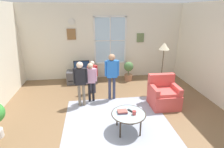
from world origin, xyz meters
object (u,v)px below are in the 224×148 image
(person_black_shirt, at_px, (81,79))
(floor_lamp, at_px, (164,51))
(person_pink_shirt, at_px, (91,78))
(armchair, at_px, (164,95))
(coffee_table, at_px, (129,115))
(potted_plant_by_window, at_px, (128,70))
(person_blue_shirt, at_px, (112,72))
(tv_stand, at_px, (82,77))
(remote_near_cup, at_px, (135,113))
(television, at_px, (82,66))
(cup, at_px, (134,113))
(person_red_shirt, at_px, (93,73))
(book_stack, at_px, (122,112))
(remote_near_books, at_px, (130,111))

(person_black_shirt, relative_size, floor_lamp, 0.78)
(person_pink_shirt, distance_m, floor_lamp, 2.37)
(armchair, height_order, coffee_table, armchair)
(potted_plant_by_window, bearing_deg, person_blue_shirt, -120.08)
(coffee_table, bearing_deg, tv_stand, 110.14)
(coffee_table, relative_size, remote_near_cup, 5.49)
(tv_stand, bearing_deg, floor_lamp, -25.53)
(floor_lamp, bearing_deg, television, 154.52)
(cup, bearing_deg, person_black_shirt, 131.58)
(tv_stand, xyz_separation_m, person_red_shirt, (0.38, -0.94, 0.45))
(potted_plant_by_window, bearing_deg, book_stack, -105.09)
(television, bearing_deg, tv_stand, 90.00)
(tv_stand, relative_size, person_pink_shirt, 0.94)
(television, bearing_deg, person_red_shirt, -68.21)
(person_blue_shirt, bearing_deg, coffee_table, -83.93)
(television, distance_m, remote_near_cup, 3.28)
(tv_stand, relative_size, person_blue_shirt, 0.78)
(armchair, xyz_separation_m, potted_plant_by_window, (-0.57, 2.02, 0.10))
(cup, height_order, remote_near_books, cup)
(coffee_table, bearing_deg, potted_plant_by_window, 77.49)
(book_stack, xyz_separation_m, remote_near_books, (0.19, 0.04, -0.02))
(person_black_shirt, xyz_separation_m, floor_lamp, (2.54, 0.51, 0.58))
(book_stack, relative_size, remote_near_books, 1.56)
(remote_near_cup, height_order, person_black_shirt, person_black_shirt)
(armchair, bearing_deg, remote_near_cup, -137.52)
(cup, relative_size, person_black_shirt, 0.07)
(potted_plant_by_window, bearing_deg, person_pink_shirt, -134.17)
(book_stack, bearing_deg, remote_near_books, 12.08)
(person_blue_shirt, relative_size, floor_lamp, 0.85)
(coffee_table, xyz_separation_m, cup, (0.11, -0.06, 0.07))
(cup, bearing_deg, person_red_shirt, 111.58)
(potted_plant_by_window, bearing_deg, floor_lamp, -56.95)
(cup, distance_m, person_pink_shirt, 1.82)
(book_stack, relative_size, floor_lamp, 0.13)
(armchair, distance_m, coffee_table, 1.59)
(book_stack, xyz_separation_m, person_red_shirt, (-0.60, 2.01, 0.22))
(armchair, bearing_deg, person_black_shirt, 172.95)
(remote_near_cup, bearing_deg, remote_near_books, 121.24)
(tv_stand, distance_m, book_stack, 3.12)
(coffee_table, distance_m, remote_near_books, 0.11)
(floor_lamp, bearing_deg, potted_plant_by_window, 123.05)
(armchair, xyz_separation_m, coffee_table, (-1.24, -0.99, 0.09))
(book_stack, relative_size, person_red_shirt, 0.20)
(cup, xyz_separation_m, person_blue_shirt, (-0.28, 1.62, 0.40))
(person_blue_shirt, bearing_deg, floor_lamp, 7.38)
(tv_stand, height_order, television, television)
(television, height_order, armchair, armchair)
(book_stack, distance_m, cup, 0.27)
(book_stack, bearing_deg, person_red_shirt, 106.49)
(person_black_shirt, bearing_deg, floor_lamp, 11.27)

